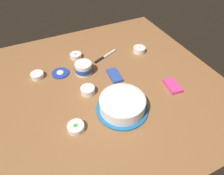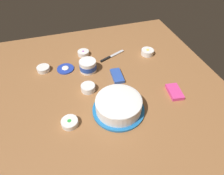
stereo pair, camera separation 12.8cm
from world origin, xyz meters
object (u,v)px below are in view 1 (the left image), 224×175
sprinkle_bowl_yellow (139,49)px  sprinkle_bowl_rainbow (76,55)px  frosting_tub (84,68)px  frosting_tub_lid (60,73)px  frosted_cake (122,104)px  spreading_knife (104,57)px  candy_box_upper (114,75)px  sprinkle_bowl_blue (88,90)px  sprinkle_bowl_green (76,127)px  sprinkle_bowl_pink (37,75)px  candy_box_lower (172,86)px

sprinkle_bowl_yellow → sprinkle_bowl_rainbow: sprinkle_bowl_yellow is taller
frosting_tub → frosting_tub_lid: bearing=-110.7°
frosted_cake → sprinkle_bowl_rainbow: bearing=-172.0°
frosting_tub → spreading_knife: 0.23m
candy_box_upper → sprinkle_bowl_blue: bearing=-69.9°
sprinkle_bowl_green → sprinkle_bowl_yellow: bearing=125.6°
frosted_cake → sprinkle_bowl_green: (0.01, -0.29, -0.03)m
frosting_tub_lid → sprinkle_bowl_pink: bearing=-102.1°
spreading_knife → candy_box_lower: candy_box_lower is taller
frosting_tub_lid → candy_box_upper: candy_box_upper is taller
frosting_tub_lid → candy_box_upper: size_ratio=0.84×
sprinkle_bowl_rainbow → candy_box_lower: sprinkle_bowl_rainbow is taller
sprinkle_bowl_pink → spreading_knife: bearing=91.5°
frosting_tub_lid → sprinkle_bowl_blue: 0.29m
sprinkle_bowl_pink → sprinkle_bowl_blue: bearing=42.4°
frosted_cake → sprinkle_bowl_blue: size_ratio=3.33×
sprinkle_bowl_green → candy_box_lower: (-0.04, 0.69, -0.01)m
frosting_tub_lid → candy_box_lower: size_ratio=0.90×
sprinkle_bowl_green → spreading_knife: bearing=143.7°
frosting_tub → sprinkle_bowl_green: frosting_tub is taller
sprinkle_bowl_yellow → candy_box_upper: 0.37m
sprinkle_bowl_blue → candy_box_lower: size_ratio=0.68×
spreading_knife → candy_box_upper: 0.24m
sprinkle_bowl_blue → sprinkle_bowl_green: 0.28m
candy_box_lower → candy_box_upper: bearing=-122.8°
frosting_tub → sprinkle_bowl_blue: (0.20, -0.04, -0.02)m
sprinkle_bowl_blue → sprinkle_bowl_rainbow: sprinkle_bowl_blue is taller
frosting_tub_lid → sprinkle_bowl_rainbow: 0.22m
sprinkle_bowl_green → candy_box_lower: 0.69m
frosting_tub_lid → candy_box_lower: bearing=54.9°
sprinkle_bowl_green → sprinkle_bowl_pink: 0.54m
frosted_cake → candy_box_lower: 0.40m
spreading_knife → candy_box_upper: candy_box_upper is taller
frosting_tub → sprinkle_bowl_green: (0.44, -0.20, -0.02)m
sprinkle_bowl_blue → sprinkle_bowl_yellow: same height
sprinkle_bowl_blue → candy_box_lower: bearing=70.1°
frosting_tub → candy_box_upper: size_ratio=0.84×
frosted_cake → spreading_knife: 0.54m
spreading_knife → sprinkle_bowl_pink: 0.51m
sprinkle_bowl_pink → candy_box_lower: (0.49, 0.80, -0.01)m
sprinkle_bowl_pink → candy_box_upper: (0.23, 0.49, -0.01)m
frosting_tub → candy_box_lower: size_ratio=0.91×
sprinkle_bowl_blue → sprinkle_bowl_rainbow: (-0.41, 0.05, -0.00)m
frosted_cake → spreading_knife: (-0.53, 0.11, -0.04)m
spreading_knife → frosting_tub_lid: bearing=-82.6°
spreading_knife → candy_box_upper: size_ratio=1.52×
spreading_knife → sprinkle_bowl_pink: bearing=-88.5°
frosted_cake → candy_box_lower: frosted_cake is taller
sprinkle_bowl_rainbow → sprinkle_bowl_pink: 0.34m
spreading_knife → sprinkle_bowl_green: 0.68m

